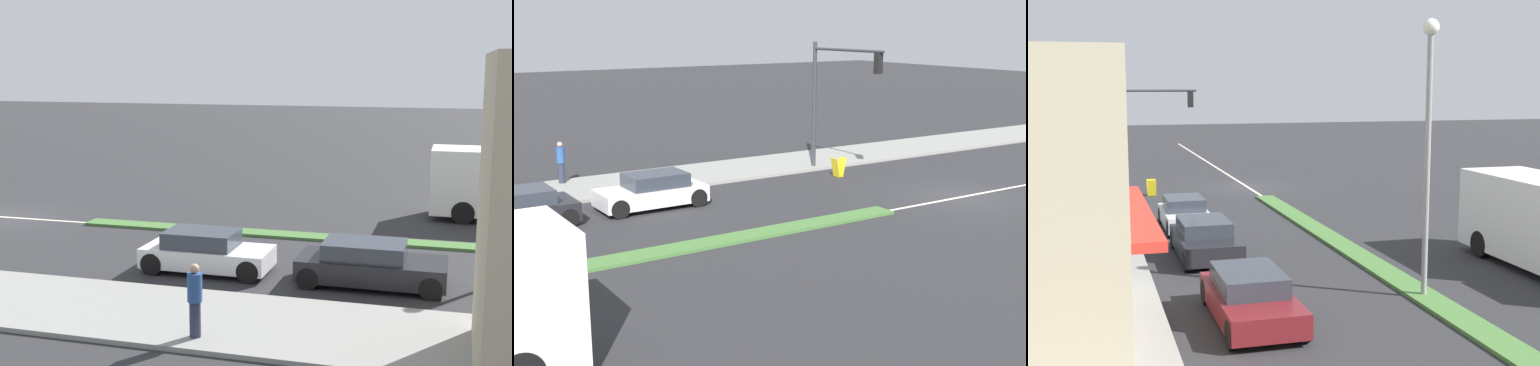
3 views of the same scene
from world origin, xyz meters
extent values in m
plane|color=#2B2B2D|center=(0.00, 18.00, 0.00)|extent=(160.00, 160.00, 0.00)
cube|color=gray|center=(9.00, 18.50, 0.06)|extent=(4.00, 73.00, 0.12)
cube|color=beige|center=(0.00, 0.00, 0.00)|extent=(0.16, 60.00, 0.01)
cylinder|color=#282D42|center=(10.29, 12.36, 0.54)|extent=(0.26, 0.26, 0.83)
cylinder|color=#284C8C|center=(10.29, 12.36, 1.28)|extent=(0.34, 0.34, 0.65)
sphere|color=tan|center=(10.29, 12.36, 1.72)|extent=(0.22, 0.22, 0.22)
cube|color=white|center=(-5.00, 19.41, 1.57)|extent=(2.40, 5.10, 2.60)
cylinder|color=black|center=(-6.08, 18.16, 0.45)|extent=(0.28, 0.90, 0.90)
cylinder|color=black|center=(-3.92, 18.16, 0.45)|extent=(0.28, 0.90, 0.90)
cube|color=silver|center=(5.00, 10.75, 0.48)|extent=(1.74, 3.86, 0.59)
cube|color=#2D333D|center=(5.00, 10.56, 1.02)|extent=(1.48, 2.12, 0.49)
cylinder|color=black|center=(4.23, 12.25, 0.33)|extent=(0.22, 0.67, 0.67)
cylinder|color=black|center=(5.77, 12.25, 0.33)|extent=(0.22, 0.67, 0.67)
cylinder|color=black|center=(4.23, 9.25, 0.33)|extent=(0.22, 0.67, 0.67)
cylinder|color=black|center=(5.77, 9.25, 0.33)|extent=(0.22, 0.67, 0.67)
cube|color=black|center=(5.00, 15.68, 0.48)|extent=(1.89, 4.16, 0.62)
cube|color=#2D333D|center=(5.00, 15.48, 1.03)|extent=(1.60, 2.29, 0.47)
cylinder|color=black|center=(4.16, 17.35, 0.31)|extent=(0.22, 0.63, 0.63)
cylinder|color=black|center=(5.84, 17.35, 0.31)|extent=(0.22, 0.63, 0.63)
cylinder|color=black|center=(4.16, 14.01, 0.31)|extent=(0.22, 0.63, 0.63)
cylinder|color=black|center=(5.84, 14.01, 0.31)|extent=(0.22, 0.63, 0.63)
camera|label=1|loc=(24.65, 17.93, 6.23)|focal=50.00mm
camera|label=2|loc=(-18.22, 20.75, 6.55)|focal=50.00mm
camera|label=3|loc=(8.79, 38.87, 5.81)|focal=50.00mm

